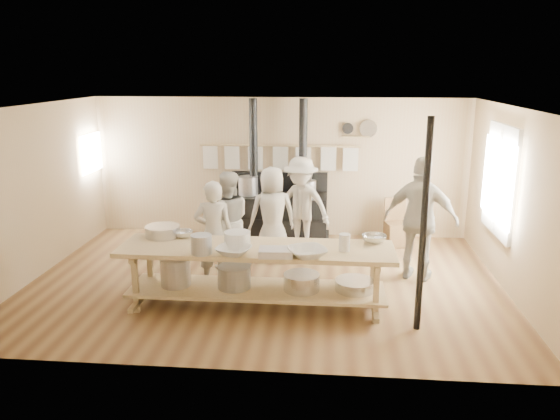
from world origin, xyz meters
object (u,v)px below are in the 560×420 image
Objects in this scene: roasting_pan at (276,252)px; cook_far_left at (214,234)px; cook_center at (272,214)px; chair at (397,232)px; cook_left at (227,221)px; cook_right at (421,219)px; prep_table at (256,270)px; cook_by_window at (301,205)px; stove at (278,212)px.

cook_far_left is at bearing 134.17° from roasting_pan.
chair is (2.16, 1.01, -0.54)m from cook_center.
cook_left is 0.84× the size of cook_right.
prep_table is 4.25× the size of chair.
prep_table is at bearing 132.35° from roasting_pan.
cook_far_left is 1.86× the size of chair.
chair is (2.18, 2.87, -0.27)m from prep_table.
roasting_pan reaches higher than prep_table.
prep_table is at bearing 70.80° from cook_center.
cook_right is at bearing 37.95° from roasting_pan.
cook_far_left is 1.45m from roasting_pan.
cook_by_window is 1.97× the size of chair.
stove is at bearing -107.43° from cook_center.
cook_far_left is 3.64m from chair.
cook_left is 2.01m from roasting_pan.
cook_right reaches higher than cook_left.
roasting_pan is at bearing -47.65° from prep_table.
cook_center is at bearing -126.61° from cook_far_left.
stove is at bearing 163.51° from chair.
prep_table is 1.03m from cook_far_left.
chair is (-0.13, 1.63, -0.69)m from cook_right.
prep_table is at bearing 48.92° from cook_right.
prep_table is 2.16× the size of cook_by_window.
stove is 3.07× the size of chair.
cook_by_window reaches higher than roasting_pan.
stove is at bearing -16.86° from cook_right.
cook_far_left reaches higher than chair.
cook_by_window reaches higher than prep_table.
roasting_pan is (-1.88, -3.20, 0.65)m from chair.
cook_center reaches higher than roasting_pan.
chair is at bearing -3.97° from stove.
stove is 2.95m from cook_right.
prep_table is 2.29× the size of cook_left.
stove is 1.56× the size of cook_by_window.
cook_far_left reaches higher than roasting_pan.
cook_right is 1.77m from chair.
cook_left is (0.06, 0.73, -0.00)m from cook_far_left.
cook_center is (0.73, 1.15, 0.00)m from cook_far_left.
cook_left is 1.45m from cook_by_window.
cook_left is 2.97m from cook_right.
stove is 1.39× the size of cook_right.
cook_far_left is 0.84× the size of cook_right.
prep_table is 1.92× the size of cook_right.
cook_by_window is (1.17, 1.66, 0.04)m from cook_far_left.
chair is at bearing -64.57° from cook_right.
cook_left is at bearing 118.16° from roasting_pan.
roasting_pan reaches higher than chair.
prep_table is at bearing -139.76° from chair.
cook_center is 0.95× the size of cook_by_window.
roasting_pan is (-0.16, -2.70, 0.06)m from cook_by_window.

